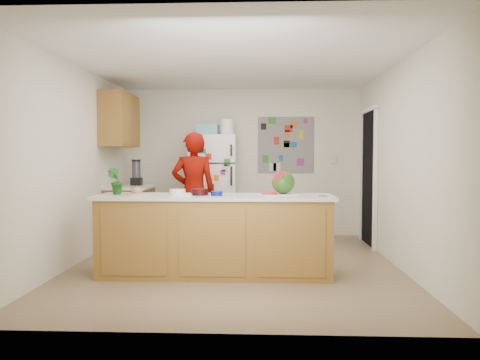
{
  "coord_description": "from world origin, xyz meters",
  "views": [
    {
      "loc": [
        0.31,
        -5.76,
        1.37
      ],
      "look_at": [
        0.06,
        0.2,
        1.06
      ],
      "focal_mm": 35.0,
      "sensor_mm": 36.0,
      "label": 1
    }
  ],
  "objects_px": {
    "refrigerator": "(214,187)",
    "watermelon": "(283,182)",
    "cherry_bowl": "(200,192)",
    "person": "(194,192)"
  },
  "relations": [
    {
      "from": "refrigerator",
      "to": "person",
      "type": "height_order",
      "value": "refrigerator"
    },
    {
      "from": "watermelon",
      "to": "person",
      "type": "bearing_deg",
      "value": 134.46
    },
    {
      "from": "cherry_bowl",
      "to": "refrigerator",
      "type": "bearing_deg",
      "value": 91.9
    },
    {
      "from": "person",
      "to": "watermelon",
      "type": "distance_m",
      "value": 1.73
    },
    {
      "from": "person",
      "to": "watermelon",
      "type": "relative_size",
      "value": 6.57
    },
    {
      "from": "refrigerator",
      "to": "person",
      "type": "distance_m",
      "value": 1.1
    },
    {
      "from": "person",
      "to": "cherry_bowl",
      "type": "bearing_deg",
      "value": 93.88
    },
    {
      "from": "refrigerator",
      "to": "cherry_bowl",
      "type": "distance_m",
      "value": 2.39
    },
    {
      "from": "refrigerator",
      "to": "watermelon",
      "type": "distance_m",
      "value": 2.54
    },
    {
      "from": "person",
      "to": "cherry_bowl",
      "type": "height_order",
      "value": "person"
    }
  ]
}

